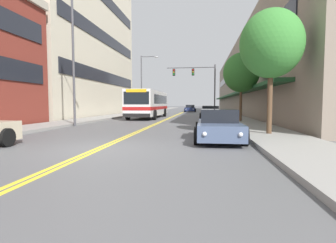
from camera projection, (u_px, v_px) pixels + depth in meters
ground_plane at (182, 113)px, 45.81m from camera, size 240.00×240.00×0.00m
sidewalk_left at (143, 112)px, 46.70m from camera, size 2.82×106.00×0.16m
sidewalk_right at (222, 112)px, 44.90m from camera, size 2.82×106.00×0.16m
centre_line at (182, 113)px, 45.81m from camera, size 0.34×106.00×0.01m
office_tower_left at (60, 1)px, 33.40m from camera, size 12.08×24.47×29.28m
storefront_row_right at (257, 80)px, 43.80m from camera, size 9.10×68.00×10.97m
city_bus at (149, 103)px, 29.17m from camera, size 2.95×11.26×2.92m
car_charcoal_parked_left_mid at (154, 110)px, 43.08m from camera, size 2.05×4.74×1.19m
car_slate_blue_parked_right_foreground at (218, 126)px, 11.26m from camera, size 2.01×4.60×1.33m
car_black_parked_right_mid at (210, 113)px, 26.97m from camera, size 2.18×4.26×1.34m
car_white_parked_right_far at (207, 109)px, 45.41m from camera, size 2.11×4.86×1.23m
car_navy_moving_lead at (190, 109)px, 50.63m from camera, size 2.16×4.64×1.35m
traffic_signal_mast at (198, 79)px, 35.29m from camera, size 6.58×0.38×6.79m
street_lamp_left_near at (77, 47)px, 17.98m from camera, size 2.44×0.28×9.27m
street_lamp_left_far at (144, 80)px, 38.16m from camera, size 2.60×0.28×8.53m
street_tree_right_near at (271, 44)px, 12.16m from camera, size 2.89×2.89×5.78m
street_tree_right_mid at (241, 73)px, 21.20m from camera, size 2.90×2.90×5.53m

